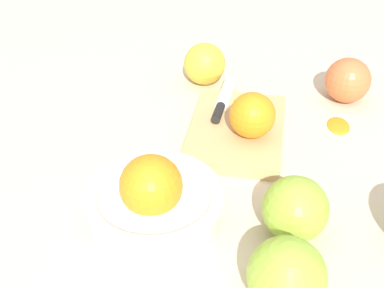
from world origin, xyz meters
TOP-DOWN VIEW (x-y plane):
  - ground_plane at (0.00, 0.00)m, footprint 2.40×2.40m
  - bowl at (-0.13, 0.10)m, footprint 0.17×0.17m
  - cutting_board at (0.07, -0.01)m, footprint 0.22×0.18m
  - orange_on_board at (0.04, -0.03)m, footprint 0.07×0.07m
  - knife at (0.12, 0.01)m, footprint 0.15×0.05m
  - apple_back_right at (0.24, 0.04)m, footprint 0.07×0.07m
  - apple_front_right at (0.18, -0.20)m, footprint 0.08×0.08m
  - apple_front_left at (-0.14, -0.06)m, footprint 0.08×0.08m
  - apple_front_left_3 at (-0.24, -0.04)m, footprint 0.08×0.08m
  - citrus_peel at (0.09, -0.18)m, footprint 0.06×0.04m

SIDE VIEW (x-z plane):
  - ground_plane at x=0.00m, z-range 0.00..0.00m
  - citrus_peel at x=0.09m, z-range 0.00..0.01m
  - cutting_board at x=0.07m, z-range 0.00..0.02m
  - knife at x=0.12m, z-range 0.02..0.03m
  - apple_back_right at x=0.24m, z-range 0.00..0.07m
  - apple_front_right at x=0.18m, z-range 0.00..0.08m
  - apple_front_left at x=-0.14m, z-range 0.00..0.08m
  - bowl at x=-0.13m, z-range -0.01..0.09m
  - apple_front_left_3 at x=-0.24m, z-range 0.00..0.08m
  - orange_on_board at x=0.04m, z-range 0.02..0.09m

